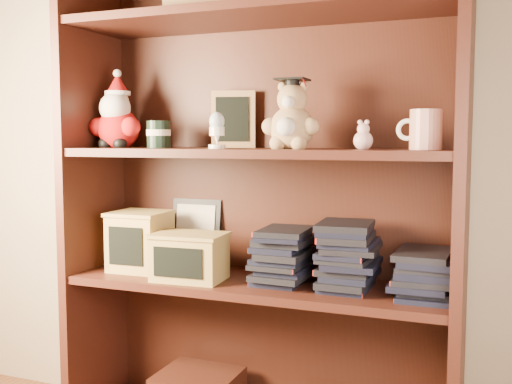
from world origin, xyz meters
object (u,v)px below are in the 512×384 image
Objects in this scene: bookcase at (261,204)px; grad_teddy_bear at (291,121)px; treats_box at (140,240)px; teacher_mug at (425,130)px.

bookcase is 0.28m from grad_teddy_bear.
bookcase is 8.34× the size of treats_box.
teacher_mug is at bearing 0.05° from treats_box.
bookcase is 0.54m from teacher_mug.
teacher_mug is at bearing -5.92° from bookcase.
teacher_mug is at bearing 0.97° from grad_teddy_bear.
teacher_mug is 0.96m from treats_box.
teacher_mug is 0.63× the size of treats_box.
bookcase is 0.43m from treats_box.
grad_teddy_bear is 1.09× the size of treats_box.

